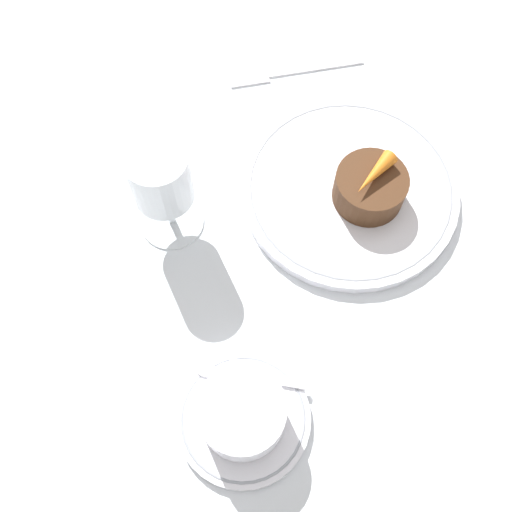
{
  "coord_description": "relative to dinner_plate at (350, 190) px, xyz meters",
  "views": [
    {
      "loc": [
        -0.29,
        0.13,
        0.6
      ],
      "look_at": [
        -0.04,
        0.08,
        0.04
      ],
      "focal_mm": 42.0,
      "sensor_mm": 36.0,
      "label": 1
    }
  ],
  "objects": [
    {
      "name": "dessert_cake",
      "position": [
        -0.02,
        -0.02,
        0.03
      ],
      "size": [
        0.08,
        0.08,
        0.04
      ],
      "color": "#4C2D19",
      "rests_on": "dinner_plate"
    },
    {
      "name": "spoon",
      "position": [
        -0.19,
        0.16,
        0.0
      ],
      "size": [
        0.05,
        0.11,
        0.0
      ],
      "color": "silver",
      "rests_on": "saucer"
    },
    {
      "name": "wine_glass",
      "position": [
        -0.0,
        0.2,
        0.08
      ],
      "size": [
        0.07,
        0.07,
        0.13
      ],
      "color": "silver",
      "rests_on": "ground_plane"
    },
    {
      "name": "fork",
      "position": [
        0.18,
        0.04,
        -0.01
      ],
      "size": [
        0.02,
        0.17,
        0.01
      ],
      "color": "silver",
      "rests_on": "ground_plane"
    },
    {
      "name": "ground_plane",
      "position": [
        -0.04,
        0.04,
        -0.01
      ],
      "size": [
        3.0,
        3.0,
        0.0
      ],
      "primitive_type": "plane",
      "color": "white"
    },
    {
      "name": "dinner_plate",
      "position": [
        0.0,
        0.0,
        0.0
      ],
      "size": [
        0.25,
        0.25,
        0.01
      ],
      "color": "white",
      "rests_on": "ground_plane"
    },
    {
      "name": "saucer",
      "position": [
        -0.23,
        0.16,
        -0.0
      ],
      "size": [
        0.13,
        0.13,
        0.01
      ],
      "color": "white",
      "rests_on": "ground_plane"
    },
    {
      "name": "coffee_cup",
      "position": [
        -0.23,
        0.16,
        0.03
      ],
      "size": [
        0.11,
        0.08,
        0.05
      ],
      "color": "white",
      "rests_on": "saucer"
    },
    {
      "name": "carrot_garnish",
      "position": [
        -0.02,
        -0.02,
        0.05
      ],
      "size": [
        0.05,
        0.06,
        0.02
      ],
      "color": "orange",
      "rests_on": "dessert_cake"
    }
  ]
}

